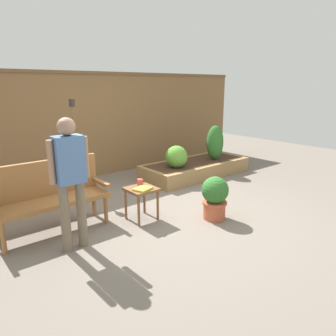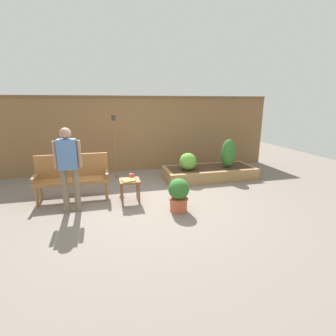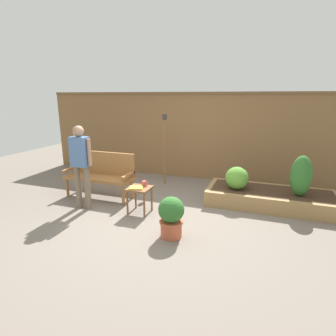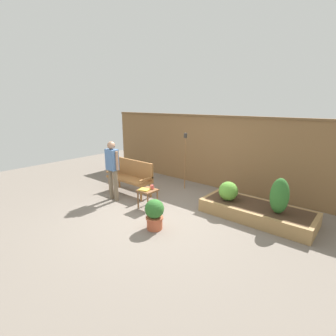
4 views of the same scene
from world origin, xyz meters
name	(u,v)px [view 4 (image 4 of 4)]	position (x,y,z in m)	size (l,w,h in m)	color
ground_plane	(158,214)	(0.00, 0.00, 0.00)	(14.00, 14.00, 0.00)	#70665B
fence_back	(216,152)	(0.00, 2.60, 1.09)	(8.40, 0.14, 2.16)	brown
garden_bench	(131,174)	(-1.53, 0.58, 0.54)	(1.44, 0.48, 0.94)	#936033
side_table	(148,193)	(-0.40, 0.08, 0.40)	(0.40, 0.40, 0.48)	brown
cup_on_table	(152,187)	(-0.35, 0.19, 0.53)	(0.12, 0.08, 0.10)	#CC4C47
book_on_table	(144,190)	(-0.43, 0.01, 0.49)	(0.24, 0.19, 0.03)	gold
potted_boxwood	(154,213)	(0.43, -0.57, 0.34)	(0.39, 0.39, 0.63)	#B75638
raised_planter_bed	(256,212)	(1.83, 1.25, 0.15)	(2.40, 1.00, 0.30)	#997547
shrub_near_bench	(228,191)	(1.18, 1.14, 0.52)	(0.44, 0.44, 0.44)	brown
shrub_far_corner	(279,196)	(2.30, 1.14, 0.67)	(0.37, 0.37, 0.75)	brown
tiki_torch	(185,151)	(-0.59, 1.84, 1.14)	(0.10, 0.10, 1.67)	brown
person_by_bench	(112,166)	(-1.49, -0.09, 0.93)	(0.47, 0.20, 1.56)	#70604C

